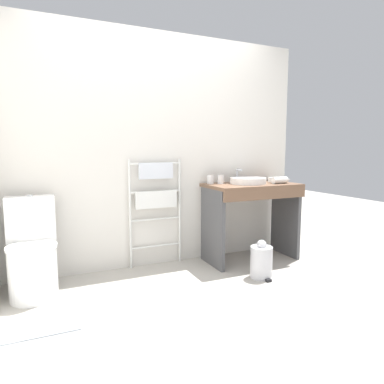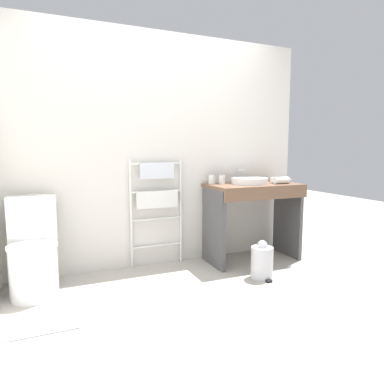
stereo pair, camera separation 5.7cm
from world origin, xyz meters
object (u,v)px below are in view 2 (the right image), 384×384
(towel_radiator, at_px, (157,194))
(trash_bin, at_px, (262,262))
(cup_near_wall, at_px, (212,179))
(cup_near_edge, at_px, (222,180))
(toilet, at_px, (33,254))
(hair_dryer, at_px, (282,180))
(sink_basin, at_px, (249,181))

(towel_radiator, bearing_deg, trash_bin, -43.05)
(cup_near_wall, height_order, cup_near_edge, cup_near_edge)
(trash_bin, bearing_deg, toilet, 166.95)
(cup_near_wall, bearing_deg, hair_dryer, -22.40)
(toilet, bearing_deg, cup_near_wall, 7.26)
(hair_dryer, relative_size, trash_bin, 0.63)
(cup_near_edge, distance_m, hair_dryer, 0.64)
(sink_basin, height_order, cup_near_edge, cup_near_edge)
(sink_basin, distance_m, cup_near_edge, 0.29)
(toilet, bearing_deg, towel_radiator, 13.71)
(trash_bin, bearing_deg, cup_near_edge, 99.75)
(sink_basin, bearing_deg, cup_near_wall, 155.74)
(trash_bin, bearing_deg, towel_radiator, 136.95)
(towel_radiator, xyz_separation_m, cup_near_wall, (0.59, -0.06, 0.13))
(sink_basin, xyz_separation_m, hair_dryer, (0.33, -0.12, 0.00))
(cup_near_edge, relative_size, trash_bin, 0.26)
(toilet, xyz_separation_m, cup_near_wall, (1.75, 0.22, 0.54))
(cup_near_wall, distance_m, hair_dryer, 0.75)
(towel_radiator, height_order, cup_near_wall, towel_radiator)
(towel_radiator, relative_size, sink_basin, 2.85)
(toilet, height_order, cup_near_wall, cup_near_wall)
(sink_basin, xyz_separation_m, cup_near_edge, (-0.28, 0.10, 0.01))
(sink_basin, bearing_deg, cup_near_edge, 159.70)
(sink_basin, relative_size, cup_near_wall, 4.19)
(cup_near_edge, xyz_separation_m, trash_bin, (0.11, -0.61, -0.72))
(toilet, distance_m, trash_bin, 2.01)
(toilet, relative_size, hair_dryer, 3.56)
(towel_radiator, xyz_separation_m, cup_near_edge, (0.68, -0.12, 0.13))
(cup_near_edge, xyz_separation_m, hair_dryer, (0.60, -0.22, -0.01))
(cup_near_edge, bearing_deg, trash_bin, -80.25)
(toilet, xyz_separation_m, sink_basin, (2.12, 0.06, 0.53))
(cup_near_wall, bearing_deg, trash_bin, -73.95)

